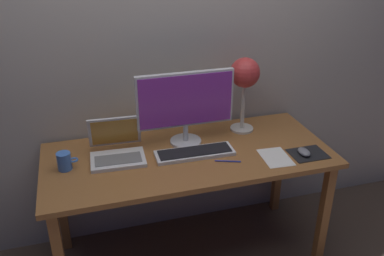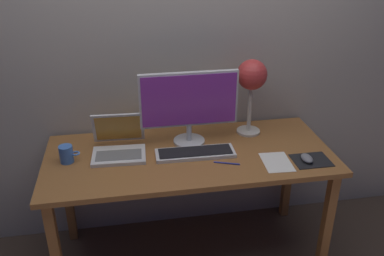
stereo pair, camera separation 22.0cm
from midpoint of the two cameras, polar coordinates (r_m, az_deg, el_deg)
name	(u,v)px [view 2 (the right image)]	position (r m, az deg, el deg)	size (l,w,h in m)	color
ground_plane	(190,254)	(2.77, 2.07, -16.97)	(4.80, 4.80, 0.00)	#47382D
back_wall	(178,37)	(2.49, 0.63, 12.37)	(4.80, 0.06, 2.60)	#A8A099
desk	(189,165)	(2.37, 2.32, -5.20)	(1.60, 0.70, 0.74)	#935B2D
monitor	(189,103)	(2.33, 2.29, 3.38)	(0.56, 0.18, 0.43)	silver
keyboard_main	(195,153)	(2.31, 3.19, -3.51)	(0.44, 0.15, 0.03)	silver
laptop	(119,142)	(2.33, -7.39, -2.00)	(0.30, 0.29, 0.21)	silver
desk_lamp	(252,79)	(2.46, 10.77, 6.62)	(0.18, 0.18, 0.46)	beige
mousepad	(311,160)	(2.38, 18.64, -4.30)	(0.20, 0.16, 0.00)	black
mouse	(307,158)	(2.35, 18.12, -4.04)	(0.06, 0.10, 0.03)	slate
coffee_mug	(67,154)	(2.29, -14.23, -3.57)	(0.11, 0.07, 0.10)	#3F72CC
paper_sheet_near_mouse	(277,162)	(2.31, 14.26, -4.63)	(0.15, 0.21, 0.00)	white
pen	(227,163)	(2.24, 7.63, -4.89)	(0.01, 0.01, 0.14)	#2633A5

